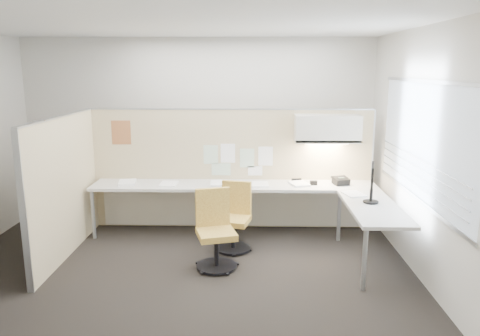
{
  "coord_description": "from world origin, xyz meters",
  "views": [
    {
      "loc": [
        0.83,
        -5.13,
        2.35
      ],
      "look_at": [
        0.7,
        0.8,
        1.07
      ],
      "focal_mm": 35.0,
      "sensor_mm": 36.0,
      "label": 1
    }
  ],
  "objects_px": {
    "desk": "(257,196)",
    "chair_right": "(215,232)",
    "monitor": "(372,181)",
    "chair_left": "(234,219)",
    "phone": "(340,181)"
  },
  "relations": [
    {
      "from": "desk",
      "to": "phone",
      "type": "height_order",
      "value": "phone"
    },
    {
      "from": "monitor",
      "to": "chair_right",
      "type": "bearing_deg",
      "value": 112.32
    },
    {
      "from": "chair_right",
      "to": "phone",
      "type": "distance_m",
      "value": 2.07
    },
    {
      "from": "desk",
      "to": "chair_left",
      "type": "distance_m",
      "value": 0.56
    },
    {
      "from": "desk",
      "to": "monitor",
      "type": "distance_m",
      "value": 1.61
    },
    {
      "from": "desk",
      "to": "chair_right",
      "type": "height_order",
      "value": "chair_right"
    },
    {
      "from": "phone",
      "to": "chair_right",
      "type": "bearing_deg",
      "value": -161.11
    },
    {
      "from": "chair_right",
      "to": "phone",
      "type": "height_order",
      "value": "chair_right"
    },
    {
      "from": "chair_left",
      "to": "monitor",
      "type": "bearing_deg",
      "value": 2.13
    },
    {
      "from": "desk",
      "to": "phone",
      "type": "distance_m",
      "value": 1.19
    },
    {
      "from": "desk",
      "to": "phone",
      "type": "bearing_deg",
      "value": 7.85
    },
    {
      "from": "desk",
      "to": "chair_right",
      "type": "bearing_deg",
      "value": -117.43
    },
    {
      "from": "chair_left",
      "to": "monitor",
      "type": "xyz_separation_m",
      "value": [
        1.68,
        -0.32,
        0.6
      ]
    },
    {
      "from": "chair_left",
      "to": "phone",
      "type": "distance_m",
      "value": 1.63
    },
    {
      "from": "desk",
      "to": "chair_right",
      "type": "xyz_separation_m",
      "value": [
        -0.52,
        -0.99,
        -0.17
      ]
    }
  ]
}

